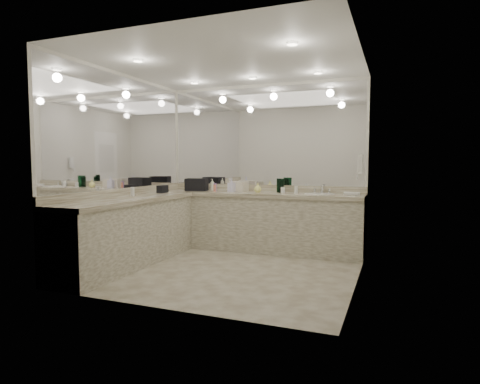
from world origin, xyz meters
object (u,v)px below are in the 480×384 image
at_px(cream_cosmetic_case, 238,186).
at_px(soap_bottle_b, 232,185).
at_px(soap_bottle_a, 212,185).
at_px(sink, 319,194).
at_px(hand_towel, 352,194).
at_px(black_toiletry_bag, 197,185).
at_px(soap_bottle_c, 258,188).
at_px(wall_phone, 360,163).

distance_m(cream_cosmetic_case, soap_bottle_b, 0.14).
bearing_deg(soap_bottle_a, sink, -2.82).
bearing_deg(hand_towel, soap_bottle_b, -178.10).
relative_size(sink, black_toiletry_bag, 1.28).
height_order(black_toiletry_bag, hand_towel, black_toiletry_bag).
relative_size(hand_towel, soap_bottle_c, 1.49).
xyz_separation_m(sink, soap_bottle_c, (-0.94, -0.03, 0.08)).
xyz_separation_m(wall_phone, soap_bottle_b, (-1.98, 0.46, -0.34)).
height_order(wall_phone, soap_bottle_c, wall_phone).
bearing_deg(black_toiletry_bag, cream_cosmetic_case, 9.90).
distance_m(sink, soap_bottle_a, 1.77).
distance_m(black_toiletry_bag, soap_bottle_b, 0.62).
xyz_separation_m(black_toiletry_bag, soap_bottle_b, (0.62, -0.00, 0.01)).
distance_m(soap_bottle_b, soap_bottle_c, 0.43).
bearing_deg(soap_bottle_a, hand_towel, -1.73).
bearing_deg(soap_bottle_a, wall_phone, -13.91).
bearing_deg(sink, soap_bottle_c, -178.17).
distance_m(sink, soap_bottle_b, 1.38).
height_order(wall_phone, cream_cosmetic_case, wall_phone).
relative_size(black_toiletry_bag, soap_bottle_a, 1.79).
height_order(cream_cosmetic_case, soap_bottle_b, soap_bottle_b).
bearing_deg(soap_bottle_c, hand_towel, 2.04).
xyz_separation_m(soap_bottle_b, soap_bottle_c, (0.43, 0.01, -0.03)).
relative_size(black_toiletry_bag, soap_bottle_c, 2.36).
relative_size(sink, cream_cosmetic_case, 1.53).
bearing_deg(sink, soap_bottle_a, 177.18).
relative_size(wall_phone, soap_bottle_a, 1.25).
xyz_separation_m(cream_cosmetic_case, soap_bottle_a, (-0.46, 0.01, 0.01)).
xyz_separation_m(hand_towel, soap_bottle_b, (-1.83, -0.06, 0.09)).
height_order(black_toiletry_bag, soap_bottle_b, soap_bottle_b).
bearing_deg(sink, black_toiletry_bag, -178.88).
bearing_deg(wall_phone, hand_towel, 106.17).
height_order(sink, soap_bottle_b, soap_bottle_b).
height_order(cream_cosmetic_case, hand_towel, cream_cosmetic_case).
bearing_deg(wall_phone, soap_bottle_b, 166.92).
bearing_deg(wall_phone, black_toiletry_bag, 169.91).
relative_size(cream_cosmetic_case, soap_bottle_a, 1.50).
relative_size(sink, hand_towel, 2.02).
height_order(wall_phone, hand_towel, wall_phone).
bearing_deg(soap_bottle_c, black_toiletry_bag, -179.51).
height_order(hand_towel, soap_bottle_b, soap_bottle_b).
relative_size(cream_cosmetic_case, hand_towel, 1.32).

